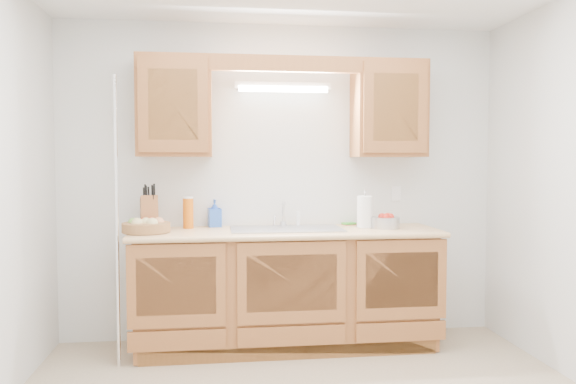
{
  "coord_description": "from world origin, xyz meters",
  "views": [
    {
      "loc": [
        -0.52,
        -2.99,
        1.41
      ],
      "look_at": [
        -0.03,
        0.85,
        1.2
      ],
      "focal_mm": 35.0,
      "sensor_mm": 36.0,
      "label": 1
    }
  ],
  "objects": [
    {
      "name": "fruit_basket",
      "position": [
        -1.03,
        1.14,
        0.95
      ],
      "size": [
        0.42,
        0.42,
        0.11
      ],
      "rotation": [
        0.0,
        0.0,
        0.26
      ],
      "color": "olive",
      "rests_on": "countertop"
    },
    {
      "name": "valance",
      "position": [
        0.0,
        1.19,
        2.14
      ],
      "size": [
        2.2,
        0.05,
        0.12
      ],
      "primitive_type": "cube",
      "color": "#94582B",
      "rests_on": "room"
    },
    {
      "name": "knife_block",
      "position": [
        -1.03,
        1.33,
        1.03
      ],
      "size": [
        0.16,
        0.23,
        0.36
      ],
      "rotation": [
        0.0,
        0.0,
        0.19
      ],
      "color": "#94582B",
      "rests_on": "countertop"
    },
    {
      "name": "outlet_plate",
      "position": [
        0.95,
        1.49,
        1.15
      ],
      "size": [
        0.08,
        0.01,
        0.12
      ],
      "primitive_type": "cube",
      "color": "white",
      "rests_on": "room"
    },
    {
      "name": "base_cabinets",
      "position": [
        0.0,
        1.2,
        0.44
      ],
      "size": [
        2.2,
        0.6,
        0.86
      ],
      "primitive_type": "cube",
      "color": "#94582B",
      "rests_on": "ground"
    },
    {
      "name": "wire_shelf_pole",
      "position": [
        -1.2,
        0.94,
        1.0
      ],
      "size": [
        0.03,
        0.03,
        2.0
      ],
      "primitive_type": "cylinder",
      "color": "silver",
      "rests_on": "ground"
    },
    {
      "name": "sink",
      "position": [
        0.0,
        1.21,
        0.83
      ],
      "size": [
        0.84,
        0.46,
        0.36
      ],
      "color": "#9E9EA3",
      "rests_on": "countertop"
    },
    {
      "name": "upper_cabinet_left",
      "position": [
        -0.83,
        1.33,
        1.83
      ],
      "size": [
        0.55,
        0.33,
        0.75
      ],
      "primitive_type": "cube",
      "color": "#94582B",
      "rests_on": "room"
    },
    {
      "name": "paper_towel",
      "position": [
        0.61,
        1.22,
        1.02
      ],
      "size": [
        0.14,
        0.14,
        0.3
      ],
      "rotation": [
        0.0,
        0.0,
        -0.16
      ],
      "color": "silver",
      "rests_on": "countertop"
    },
    {
      "name": "apple_bowl",
      "position": [
        0.77,
        1.18,
        0.95
      ],
      "size": [
        0.28,
        0.28,
        0.12
      ],
      "rotation": [
        0.0,
        0.0,
        -0.28
      ],
      "color": "silver",
      "rests_on": "countertop"
    },
    {
      "name": "fluorescent_fixture",
      "position": [
        0.0,
        1.42,
        2.0
      ],
      "size": [
        0.76,
        0.08,
        0.08
      ],
      "color": "white",
      "rests_on": "room"
    },
    {
      "name": "countertop",
      "position": [
        0.0,
        1.19,
        0.88
      ],
      "size": [
        2.3,
        0.63,
        0.04
      ],
      "primitive_type": "cube",
      "color": "#DDAF74",
      "rests_on": "base_cabinets"
    },
    {
      "name": "orange_canister",
      "position": [
        -0.74,
        1.37,
        1.02
      ],
      "size": [
        0.11,
        0.11,
        0.24
      ],
      "rotation": [
        0.0,
        0.0,
        -0.42
      ],
      "color": "#D15E0B",
      "rests_on": "countertop"
    },
    {
      "name": "room",
      "position": [
        0.0,
        0.0,
        1.25
      ],
      "size": [
        3.52,
        3.5,
        2.5
      ],
      "color": "tan",
      "rests_on": "ground"
    },
    {
      "name": "sponge",
      "position": [
        0.54,
        1.44,
        0.91
      ],
      "size": [
        0.12,
        0.1,
        0.02
      ],
      "rotation": [
        0.0,
        0.0,
        0.35
      ],
      "color": "#CC333F",
      "rests_on": "countertop"
    },
    {
      "name": "upper_cabinet_right",
      "position": [
        0.83,
        1.33,
        1.83
      ],
      "size": [
        0.55,
        0.33,
        0.75
      ],
      "primitive_type": "cube",
      "color": "#94582B",
      "rests_on": "room"
    },
    {
      "name": "soap_bottle",
      "position": [
        -0.54,
        1.44,
        1.01
      ],
      "size": [
        0.11,
        0.12,
        0.22
      ],
      "primitive_type": "imported",
      "rotation": [
        0.0,
        0.0,
        0.19
      ],
      "color": "blue",
      "rests_on": "countertop"
    }
  ]
}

